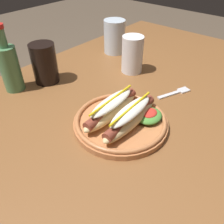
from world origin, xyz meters
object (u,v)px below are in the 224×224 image
object	(u,v)px
hot_dog_plate	(122,118)
soda_cup	(44,63)
fork	(176,93)
extra_cup	(132,54)
glass_bottle	(10,66)
water_cup	(114,37)

from	to	relation	value
hot_dog_plate	soda_cup	xyz separation A→B (m)	(0.02, 0.35, 0.04)
fork	extra_cup	xyz separation A→B (m)	(0.03, 0.20, 0.06)
extra_cup	glass_bottle	size ratio (longest dim) A/B	0.62
fork	hot_dog_plate	bearing A→B (deg)	-166.34
fork	water_cup	size ratio (longest dim) A/B	0.88
water_cup	extra_cup	bearing A→B (deg)	-120.02
glass_bottle	fork	bearing A→B (deg)	-52.47
hot_dog_plate	glass_bottle	xyz separation A→B (m)	(-0.08, 0.38, 0.06)
hot_dog_plate	extra_cup	xyz separation A→B (m)	(0.27, 0.17, 0.04)
hot_dog_plate	extra_cup	world-z (taller)	extra_cup
glass_bottle	extra_cup	bearing A→B (deg)	-31.69
hot_dog_plate	fork	bearing A→B (deg)	-8.43
soda_cup	water_cup	distance (m)	0.35
water_cup	glass_bottle	world-z (taller)	glass_bottle
soda_cup	glass_bottle	world-z (taller)	glass_bottle
fork	water_cup	world-z (taller)	water_cup
soda_cup	extra_cup	xyz separation A→B (m)	(0.25, -0.18, -0.00)
hot_dog_plate	extra_cup	bearing A→B (deg)	31.93
soda_cup	fork	bearing A→B (deg)	-59.93
soda_cup	extra_cup	size ratio (longest dim) A/B	1.01
glass_bottle	hot_dog_plate	bearing A→B (deg)	-77.68
fork	glass_bottle	bearing A→B (deg)	149.63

